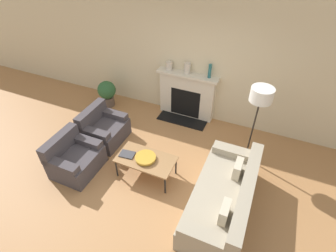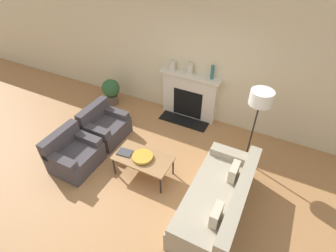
% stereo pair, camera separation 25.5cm
% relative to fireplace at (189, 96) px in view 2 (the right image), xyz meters
% --- Properties ---
extents(ground_plane, '(18.00, 18.00, 0.00)m').
position_rel_fireplace_xyz_m(ground_plane, '(0.20, -2.27, -0.56)').
color(ground_plane, '#A87547').
extents(wall_back, '(18.00, 0.06, 2.90)m').
position_rel_fireplace_xyz_m(wall_back, '(0.20, 0.14, 0.89)').
color(wall_back, beige).
rests_on(wall_back, ground_plane).
extents(fireplace, '(1.44, 0.59, 1.14)m').
position_rel_fireplace_xyz_m(fireplace, '(0.00, 0.00, 0.00)').
color(fireplace, beige).
rests_on(fireplace, ground_plane).
extents(couch, '(0.90, 2.01, 0.76)m').
position_rel_fireplace_xyz_m(couch, '(1.52, -2.28, -0.27)').
color(couch, '#9E937F').
rests_on(couch, ground_plane).
extents(armchair_near, '(0.77, 0.88, 0.76)m').
position_rel_fireplace_xyz_m(armchair_near, '(-1.34, -2.55, -0.27)').
color(armchair_near, '#423D42').
rests_on(armchair_near, ground_plane).
extents(armchair_far, '(0.77, 0.88, 0.76)m').
position_rel_fireplace_xyz_m(armchair_far, '(-1.34, -1.58, -0.27)').
color(armchair_far, '#423D42').
rests_on(armchair_far, ground_plane).
extents(coffee_table, '(1.08, 0.58, 0.44)m').
position_rel_fireplace_xyz_m(coffee_table, '(-0.00, -2.13, -0.15)').
color(coffee_table, olive).
rests_on(coffee_table, ground_plane).
extents(bowl, '(0.38, 0.38, 0.06)m').
position_rel_fireplace_xyz_m(bowl, '(0.00, -2.15, -0.08)').
color(bowl, '#BC8E2D').
rests_on(bowl, coffee_table).
extents(book, '(0.30, 0.22, 0.02)m').
position_rel_fireplace_xyz_m(book, '(-0.36, -2.18, -0.11)').
color(book, '#38383D').
rests_on(book, coffee_table).
extents(floor_lamp, '(0.40, 0.40, 1.67)m').
position_rel_fireplace_xyz_m(floor_lamp, '(1.66, -0.93, 0.82)').
color(floor_lamp, black).
rests_on(floor_lamp, ground_plane).
extents(mantel_vase_left, '(0.15, 0.15, 0.19)m').
position_rel_fireplace_xyz_m(mantel_vase_left, '(-0.46, 0.01, 0.68)').
color(mantel_vase_left, beige).
rests_on(mantel_vase_left, fireplace).
extents(mantel_vase_center_left, '(0.14, 0.14, 0.24)m').
position_rel_fireplace_xyz_m(mantel_vase_center_left, '(-0.02, 0.01, 0.71)').
color(mantel_vase_center_left, beige).
rests_on(mantel_vase_center_left, fireplace).
extents(mantel_vase_center_right, '(0.07, 0.07, 0.31)m').
position_rel_fireplace_xyz_m(mantel_vase_center_right, '(0.49, 0.01, 0.74)').
color(mantel_vase_center_right, '#28666B').
rests_on(mantel_vase_center_right, fireplace).
extents(potted_plant, '(0.46, 0.46, 0.69)m').
position_rel_fireplace_xyz_m(potted_plant, '(-2.01, -0.40, -0.17)').
color(potted_plant, brown).
rests_on(potted_plant, ground_plane).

